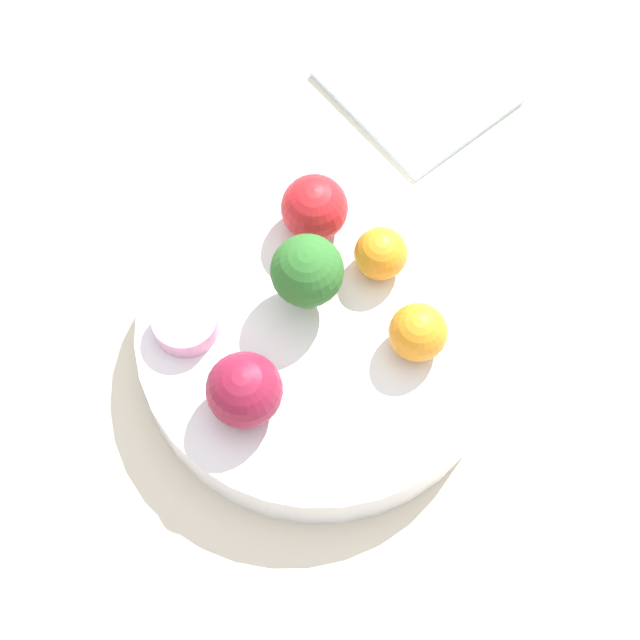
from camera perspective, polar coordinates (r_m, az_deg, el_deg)
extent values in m
plane|color=gray|center=(0.81, 0.00, -2.15)|extent=(6.00, 6.00, 0.00)
cube|color=beige|center=(0.80, 0.00, -1.88)|extent=(1.20, 1.20, 0.02)
cylinder|color=white|center=(0.77, 0.00, -0.98)|extent=(0.26, 0.26, 0.04)
cylinder|color=#8CB76B|center=(0.75, -0.67, 1.66)|extent=(0.02, 0.02, 0.02)
sphere|color=#2D6B28|center=(0.72, -0.69, 2.64)|extent=(0.05, 0.05, 0.05)
sphere|color=maroon|center=(0.70, -4.06, -3.74)|extent=(0.05, 0.05, 0.05)
sphere|color=red|center=(0.76, -0.30, 6.00)|extent=(0.05, 0.05, 0.05)
sphere|color=orange|center=(0.73, 5.25, -0.66)|extent=(0.04, 0.04, 0.04)
sphere|color=orange|center=(0.75, 3.26, 3.55)|extent=(0.04, 0.04, 0.04)
cylinder|color=#EA9EC6|center=(0.75, -7.19, -0.15)|extent=(0.05, 0.05, 0.02)
cube|color=silver|center=(0.91, 5.16, 12.26)|extent=(0.13, 0.12, 0.01)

